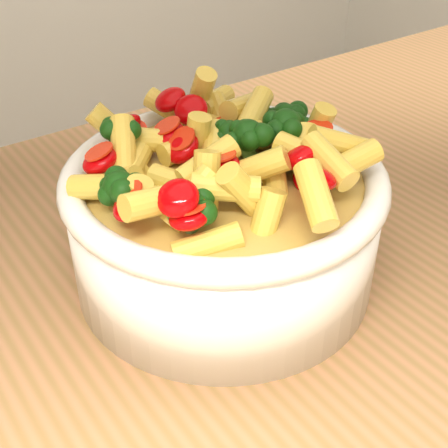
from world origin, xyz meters
TOP-DOWN VIEW (x-y plane):
  - table at (0.00, 0.00)m, footprint 1.20×0.80m
  - serving_bowl at (-0.11, 0.08)m, footprint 0.24×0.24m
  - pasta_salad at (-0.11, 0.08)m, footprint 0.19×0.19m

SIDE VIEW (x-z plane):
  - table at x=0.00m, z-range 0.35..1.25m
  - serving_bowl at x=-0.11m, z-range 0.90..1.00m
  - pasta_salad at x=-0.11m, z-range 0.99..1.04m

